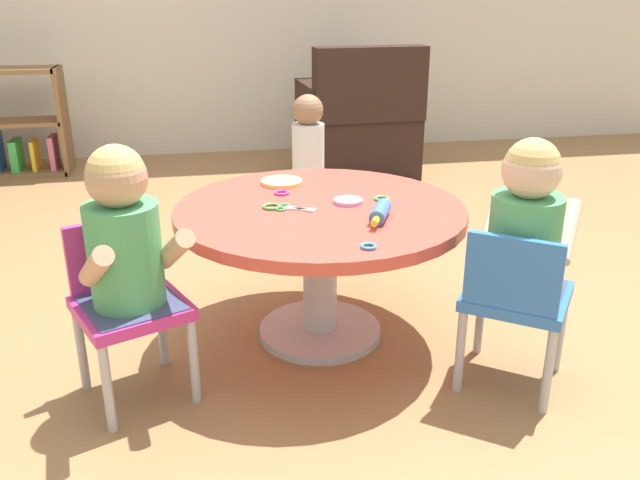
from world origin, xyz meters
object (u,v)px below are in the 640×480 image
object	(u,v)px
craft_table	(320,235)
rolling_pin	(380,212)
child_chair_left	(127,301)
craft_scissors	(290,208)
child_chair_right	(515,298)
seated_child_left	(123,235)
armchair_dark	(358,128)
seated_child_right	(526,224)
toddler_standing	(308,154)

from	to	relation	value
craft_table	rolling_pin	size ratio (longest dim) A/B	4.55
child_chair_left	rolling_pin	distance (m)	0.83
craft_scissors	child_chair_right	bearing A→B (deg)	-34.24
craft_scissors	seated_child_left	bearing A→B (deg)	-153.10
seated_child_left	child_chair_right	xyz separation A→B (m)	(1.14, -0.16, -0.23)
craft_table	armchair_dark	xyz separation A→B (m)	(0.67, 2.15, -0.08)
armchair_dark	rolling_pin	distance (m)	2.38
craft_table	child_chair_right	distance (m)	0.68
seated_child_left	seated_child_right	size ratio (longest dim) A/B	1.00
seated_child_right	toddler_standing	bearing A→B (deg)	102.17
seated_child_left	seated_child_right	world-z (taller)	same
seated_child_left	child_chair_right	distance (m)	1.17
craft_scissors	rolling_pin	bearing A→B (deg)	-30.79
seated_child_right	armchair_dark	size ratio (longest dim) A/B	0.60
toddler_standing	craft_scissors	world-z (taller)	toddler_standing
seated_child_left	child_chair_right	world-z (taller)	seated_child_left
toddler_standing	rolling_pin	xyz separation A→B (m)	(-0.02, -1.44, 0.16)
seated_child_right	child_chair_right	bearing A→B (deg)	-126.97
seated_child_left	craft_scissors	distance (m)	0.58
craft_table	toddler_standing	xyz separation A→B (m)	(0.18, 1.27, -0.03)
seated_child_right	seated_child_left	bearing A→B (deg)	173.62
rolling_pin	toddler_standing	bearing A→B (deg)	89.32
child_chair_left	seated_child_left	size ratio (longest dim) A/B	1.05
seated_child_right	armchair_dark	distance (m)	2.56
rolling_pin	seated_child_right	bearing A→B (deg)	-31.51
child_chair_left	craft_scissors	distance (m)	0.61
child_chair_left	child_chair_right	size ratio (longest dim) A/B	1.00
child_chair_right	toddler_standing	bearing A→B (deg)	101.18
child_chair_right	seated_child_right	world-z (taller)	seated_child_right
seated_child_left	toddler_standing	world-z (taller)	seated_child_left
craft_table	toddler_standing	bearing A→B (deg)	81.95
craft_table	toddler_standing	distance (m)	1.29
seated_child_left	child_chair_right	bearing A→B (deg)	-8.10
seated_child_left	child_chair_right	size ratio (longest dim) A/B	0.95
armchair_dark	craft_scissors	distance (m)	2.30
armchair_dark	child_chair_right	bearing A→B (deg)	-93.37
craft_scissors	child_chair_left	bearing A→B (deg)	-157.07
craft_scissors	armchair_dark	bearing A→B (deg)	70.30
armchair_dark	rolling_pin	xyz separation A→B (m)	(-0.51, -2.32, 0.21)
toddler_standing	armchair_dark	bearing A→B (deg)	60.71
craft_table	rolling_pin	xyz separation A→B (m)	(0.16, -0.17, 0.13)
seated_child_right	armchair_dark	bearing A→B (deg)	87.13
seated_child_right	craft_scissors	distance (m)	0.75
child_chair_left	craft_scissors	bearing A→B (deg)	22.93
armchair_dark	seated_child_right	bearing A→B (deg)	-92.87
child_chair_left	seated_child_right	world-z (taller)	seated_child_right
toddler_standing	child_chair_left	bearing A→B (deg)	-118.32
toddler_standing	craft_scissors	size ratio (longest dim) A/B	4.73
craft_table	child_chair_right	xyz separation A→B (m)	(0.52, -0.43, -0.08)
child_chair_left	rolling_pin	world-z (taller)	rolling_pin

